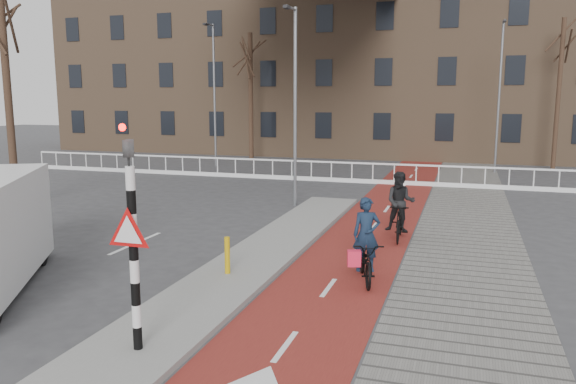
% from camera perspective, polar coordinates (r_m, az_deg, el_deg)
% --- Properties ---
extents(ground, '(120.00, 120.00, 0.00)m').
position_cam_1_polar(ground, '(10.82, -6.36, -12.21)').
color(ground, '#38383A').
rests_on(ground, ground).
extents(bike_lane, '(2.50, 60.00, 0.01)m').
position_cam_1_polar(bike_lane, '(19.75, 9.62, -2.26)').
color(bike_lane, maroon).
rests_on(bike_lane, ground).
extents(sidewalk, '(3.00, 60.00, 0.01)m').
position_cam_1_polar(sidewalk, '(19.57, 17.76, -2.69)').
color(sidewalk, slate).
rests_on(sidewalk, ground).
extents(curb_island, '(1.80, 16.00, 0.12)m').
position_cam_1_polar(curb_island, '(14.57, -2.46, -6.15)').
color(curb_island, gray).
rests_on(curb_island, ground).
extents(traffic_signal, '(0.80, 0.80, 3.68)m').
position_cam_1_polar(traffic_signal, '(8.81, -15.57, -4.01)').
color(traffic_signal, black).
rests_on(traffic_signal, curb_island).
extents(bollard, '(0.12, 0.12, 0.83)m').
position_cam_1_polar(bollard, '(12.65, -6.19, -6.40)').
color(bollard, gold).
rests_on(bollard, curb_island).
extents(cyclist_near, '(1.11, 1.89, 1.87)m').
position_cam_1_polar(cyclist_near, '(12.45, 7.91, -6.23)').
color(cyclist_near, black).
rests_on(cyclist_near, bike_lane).
extents(cyclist_far, '(0.86, 1.84, 1.95)m').
position_cam_1_polar(cyclist_far, '(16.15, 11.30, -2.00)').
color(cyclist_far, black).
rests_on(cyclist_far, bike_lane).
extents(railing, '(28.00, 0.10, 0.99)m').
position_cam_1_polar(railing, '(27.96, -1.57, 1.96)').
color(railing, silver).
rests_on(railing, ground).
extents(townhouse_row, '(46.00, 10.00, 15.90)m').
position_cam_1_polar(townhouse_row, '(41.95, 8.07, 14.68)').
color(townhouse_row, '#7F6047').
rests_on(townhouse_row, ground).
extents(tree_left, '(0.27, 0.27, 7.43)m').
position_cam_1_polar(tree_left, '(22.65, -26.50, 7.83)').
color(tree_left, '#311F16').
rests_on(tree_left, ground).
extents(tree_mid, '(0.29, 0.29, 8.03)m').
position_cam_1_polar(tree_mid, '(36.38, -3.81, 9.55)').
color(tree_mid, '#311F16').
rests_on(tree_mid, ground).
extents(tree_right, '(0.24, 0.24, 8.25)m').
position_cam_1_polar(tree_right, '(34.52, 25.78, 8.83)').
color(tree_right, '#311F16').
rests_on(tree_right, ground).
extents(streetlight_near, '(0.12, 0.12, 7.18)m').
position_cam_1_polar(streetlight_near, '(20.69, 0.73, 8.41)').
color(streetlight_near, slate).
rests_on(streetlight_near, ground).
extents(streetlight_left, '(0.12, 0.12, 8.15)m').
position_cam_1_polar(streetlight_left, '(33.27, -7.47, 9.60)').
color(streetlight_left, slate).
rests_on(streetlight_left, ground).
extents(streetlight_right, '(0.12, 0.12, 7.96)m').
position_cam_1_polar(streetlight_right, '(32.12, 20.64, 8.91)').
color(streetlight_right, slate).
rests_on(streetlight_right, ground).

